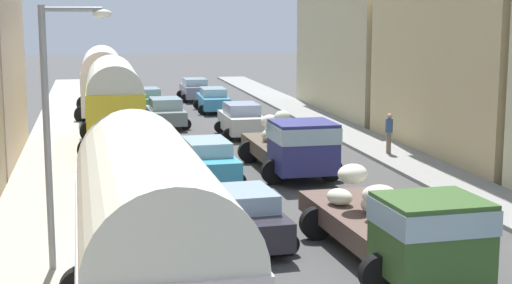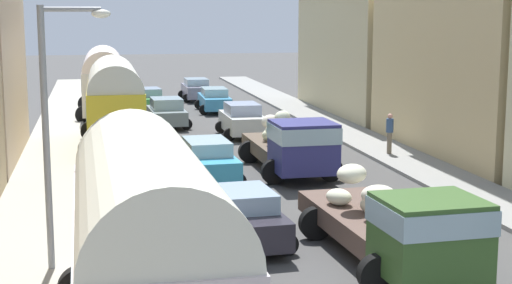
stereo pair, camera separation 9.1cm
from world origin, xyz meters
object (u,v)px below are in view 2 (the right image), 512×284
(cargo_truck_0, at_px, (398,224))
(car_2, at_px, (196,89))
(parked_bus_1, at_px, (115,100))
(car_1, at_px, (214,100))
(car_3, at_px, (242,217))
(streetlamp_near, at_px, (55,117))
(car_0, at_px, (242,120))
(pedestrian_1, at_px, (390,132))
(parked_bus_0, at_px, (147,240))
(car_5, at_px, (167,113))
(car_6, at_px, (149,100))
(parked_bus_2, at_px, (104,79))
(cargo_truck_1, at_px, (293,144))
(car_4, at_px, (207,161))

(cargo_truck_0, relative_size, car_2, 1.80)
(parked_bus_1, bearing_deg, car_1, 62.77)
(car_3, bearing_deg, streetlamp_near, -163.08)
(car_3, height_order, streetlamp_near, streetlamp_near)
(parked_bus_1, xyz_separation_m, car_3, (2.88, -15.35, -1.49))
(car_0, bearing_deg, car_3, -100.77)
(pedestrian_1, bearing_deg, parked_bus_1, 160.47)
(parked_bus_0, relative_size, streetlamp_near, 1.28)
(parked_bus_0, xyz_separation_m, car_2, (6.17, 40.71, -1.45))
(car_2, relative_size, pedestrian_1, 2.18)
(car_5, xyz_separation_m, car_6, (-0.45, 6.92, -0.05))
(parked_bus_0, distance_m, car_6, 35.50)
(cargo_truck_0, distance_m, car_3, 4.36)
(parked_bus_2, height_order, cargo_truck_0, parked_bus_2)
(parked_bus_0, xyz_separation_m, cargo_truck_1, (6.46, 14.86, -1.01))
(cargo_truck_0, xyz_separation_m, streetlamp_near, (-7.94, 1.45, 2.62))
(car_2, bearing_deg, car_0, -89.25)
(car_1, relative_size, pedestrian_1, 2.34)
(parked_bus_2, distance_m, car_3, 27.01)
(parked_bus_2, xyz_separation_m, car_5, (3.19, -4.89, -1.45))
(parked_bus_1, distance_m, car_1, 14.08)
(car_5, bearing_deg, car_0, -48.28)
(car_5, bearing_deg, car_1, 59.32)
(car_5, bearing_deg, pedestrian_1, -51.10)
(car_3, relative_size, pedestrian_1, 2.13)
(cargo_truck_1, distance_m, car_6, 20.90)
(cargo_truck_1, distance_m, car_1, 19.52)
(car_1, bearing_deg, pedestrian_1, -73.00)
(car_6, height_order, streetlamp_near, streetlamp_near)
(car_5, height_order, streetlamp_near, streetlamp_near)
(car_3, distance_m, pedestrian_1, 14.18)
(parked_bus_1, xyz_separation_m, parked_bus_2, (-0.29, 11.43, -0.02))
(parked_bus_0, distance_m, cargo_truck_0, 7.30)
(cargo_truck_1, bearing_deg, car_5, 104.43)
(cargo_truck_0, xyz_separation_m, car_6, (-3.69, 31.68, -0.43))
(parked_bus_0, bearing_deg, parked_bus_2, 90.40)
(car_2, xyz_separation_m, car_4, (-3.05, -26.36, 0.02))
(car_3, bearing_deg, pedestrian_1, 52.81)
(cargo_truck_0, bearing_deg, parked_bus_2, 102.24)
(cargo_truck_0, relative_size, car_0, 1.82)
(parked_bus_1, distance_m, cargo_truck_0, 19.26)
(parked_bus_0, xyz_separation_m, car_4, (3.11, 14.35, -1.42))
(car_5, bearing_deg, car_6, 93.74)
(car_2, bearing_deg, cargo_truck_1, -89.36)
(car_0, xyz_separation_m, streetlamp_near, (-8.11, -19.48, 2.95))
(parked_bus_2, height_order, car_6, parked_bus_2)
(car_5, distance_m, streetlamp_near, 23.97)
(parked_bus_1, xyz_separation_m, car_5, (2.90, 6.54, -1.47))
(car_5, xyz_separation_m, streetlamp_near, (-4.69, -23.31, 2.99))
(parked_bus_0, bearing_deg, car_3, 65.85)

